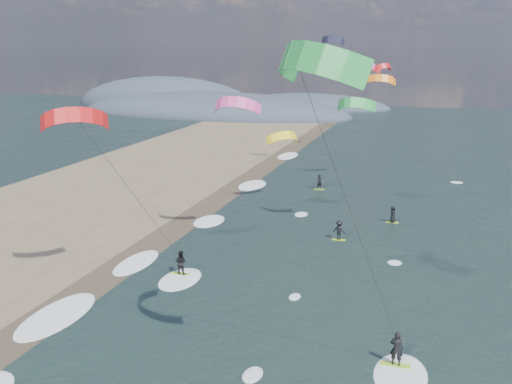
% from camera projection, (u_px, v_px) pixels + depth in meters
% --- Properties ---
extents(wet_sand_strip, '(3.00, 240.00, 0.00)m').
position_uv_depth(wet_sand_strip, '(89.00, 288.00, 37.78)').
color(wet_sand_strip, '#382D23').
rests_on(wet_sand_strip, ground).
extents(coastal_hills, '(80.00, 41.00, 15.00)m').
position_uv_depth(coastal_hills, '(206.00, 110.00, 137.59)').
color(coastal_hills, '#3D4756').
rests_on(coastal_hills, ground).
extents(kitesurfer_near_a, '(7.89, 9.55, 16.28)m').
position_uv_depth(kitesurfer_near_a, '(319.00, 129.00, 21.90)').
color(kitesurfer_near_a, '#95C923').
rests_on(kitesurfer_near_a, ground).
extents(kitesurfer_near_b, '(7.13, 9.05, 12.90)m').
position_uv_depth(kitesurfer_near_b, '(111.00, 170.00, 34.68)').
color(kitesurfer_near_b, '#95C923').
rests_on(kitesurfer_near_b, ground).
extents(far_kitesurfers, '(9.86, 16.64, 1.69)m').
position_uv_depth(far_kitesurfers, '(350.00, 214.00, 51.40)').
color(far_kitesurfers, '#95C923').
rests_on(far_kitesurfers, ground).
extents(bg_kite_field, '(11.62, 75.86, 10.31)m').
position_uv_depth(bg_kite_field, '(352.00, 78.00, 70.36)').
color(bg_kite_field, orange).
rests_on(bg_kite_field, ground).
extents(shoreline_surf, '(2.40, 79.40, 0.11)m').
position_uv_depth(shoreline_surf, '(141.00, 265.00, 41.79)').
color(shoreline_surf, white).
rests_on(shoreline_surf, ground).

